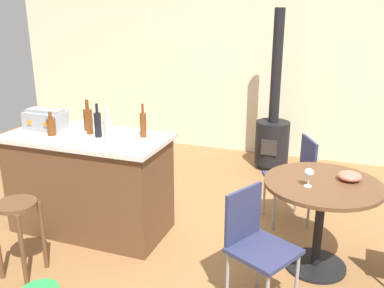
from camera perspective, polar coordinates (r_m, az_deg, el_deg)
ground_plane at (r=3.84m, az=1.77°, el=-13.81°), size 8.80×8.80×0.00m
back_wall at (r=6.01m, az=10.42°, el=11.20°), size 8.00×0.10×2.70m
kitchen_island at (r=4.04m, az=-13.71°, el=-5.19°), size 1.49×0.72×0.93m
wooden_stool at (r=3.56m, az=-22.51°, el=-9.85°), size 0.31×0.31×0.62m
dining_table at (r=3.46m, az=17.12°, el=-7.73°), size 0.90×0.90×0.75m
folding_chair_near at (r=2.99m, az=8.65°, el=-12.83°), size 0.54×0.54×0.85m
folding_chair_left at (r=4.19m, az=13.81°, el=-3.96°), size 0.54×0.54×0.85m
wood_stove at (r=5.57m, az=10.89°, el=1.63°), size 0.44×0.45×2.04m
toolbox at (r=4.19m, az=-19.24°, el=3.15°), size 0.36×0.24×0.19m
bottle_0 at (r=3.55m, az=-11.31°, el=1.67°), size 0.08×0.08×0.30m
bottle_1 at (r=3.79m, az=-12.67°, el=2.65°), size 0.06×0.06×0.30m
bottle_2 at (r=3.72m, az=-6.65°, el=2.68°), size 0.06×0.06×0.30m
bottle_3 at (r=3.96m, az=-18.57°, el=2.31°), size 0.08×0.08×0.22m
bottle_4 at (r=3.91m, az=-13.92°, el=3.09°), size 0.08×0.08×0.32m
cup_0 at (r=3.52m, az=-9.18°, el=0.64°), size 0.11×0.07×0.11m
cup_1 at (r=3.69m, az=-14.62°, el=0.92°), size 0.11×0.08×0.09m
cup_2 at (r=4.11m, az=-14.86°, el=2.58°), size 0.12×0.08×0.09m
wine_glass at (r=3.25m, az=15.60°, el=-3.83°), size 0.07×0.07×0.14m
serving_bowl at (r=3.48m, az=20.62°, el=-4.11°), size 0.18×0.18×0.07m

